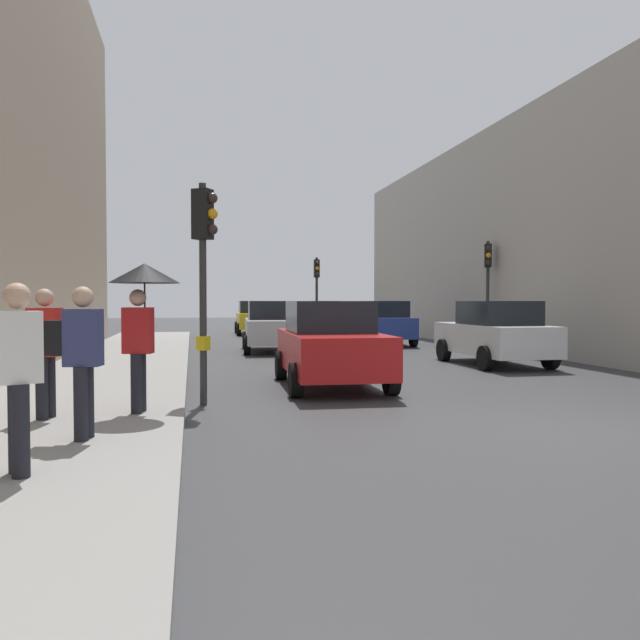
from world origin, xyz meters
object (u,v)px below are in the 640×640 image
(car_yellow_taxi, at_px, (255,318))
(pedestrian_in_red_jacket, at_px, (45,347))
(traffic_light_mid_street, at_px, (488,275))
(pedestrian_with_umbrella, at_px, (143,296))
(traffic_light_near_right, at_px, (204,252))
(pedestrian_with_black_backpack, at_px, (12,367))
(traffic_light_far_median, at_px, (317,283))
(car_green_estate, at_px, (324,316))
(car_blue_van, at_px, (383,323))
(car_red_sedan, at_px, (331,344))
(car_silver_hatchback, at_px, (272,326))
(pedestrian_with_grey_backpack, at_px, (79,353))
(car_white_compact, at_px, (495,333))

(car_yellow_taxi, bearing_deg, pedestrian_in_red_jacket, -102.13)
(traffic_light_mid_street, bearing_deg, pedestrian_with_umbrella, -133.50)
(traffic_light_near_right, bearing_deg, pedestrian_in_red_jacket, -142.28)
(traffic_light_mid_street, bearing_deg, traffic_light_near_right, -134.88)
(pedestrian_with_umbrella, bearing_deg, traffic_light_mid_street, 46.50)
(pedestrian_with_black_backpack, bearing_deg, traffic_light_far_median, 72.22)
(car_yellow_taxi, height_order, car_green_estate, same)
(traffic_light_far_median, xyz_separation_m, pedestrian_in_red_jacket, (-7.74, -20.10, -1.50))
(traffic_light_far_median, bearing_deg, pedestrian_in_red_jacket, -111.07)
(traffic_light_mid_street, bearing_deg, car_blue_van, 131.43)
(car_blue_van, relative_size, car_red_sedan, 1.01)
(car_yellow_taxi, relative_size, pedestrian_with_umbrella, 1.99)
(traffic_light_mid_street, height_order, car_green_estate, traffic_light_mid_street)
(car_blue_van, distance_m, pedestrian_with_umbrella, 17.19)
(pedestrian_with_black_backpack, bearing_deg, traffic_light_near_right, 68.63)
(car_green_estate, bearing_deg, car_red_sedan, -101.54)
(car_blue_van, xyz_separation_m, pedestrian_with_black_backpack, (-9.16, -18.24, 0.29))
(car_silver_hatchback, relative_size, pedestrian_with_grey_backpack, 2.43)
(traffic_light_mid_street, height_order, pedestrian_in_red_jacket, traffic_light_mid_street)
(pedestrian_with_umbrella, height_order, pedestrian_with_black_backpack, pedestrian_with_umbrella)
(traffic_light_mid_street, relative_size, pedestrian_with_umbrella, 1.83)
(traffic_light_mid_street, relative_size, traffic_light_far_median, 1.03)
(pedestrian_with_umbrella, distance_m, pedestrian_with_grey_backpack, 1.91)
(car_red_sedan, bearing_deg, traffic_light_near_right, -144.15)
(pedestrian_with_umbrella, height_order, pedestrian_in_red_jacket, pedestrian_with_umbrella)
(car_green_estate, distance_m, pedestrian_with_grey_backpack, 30.50)
(traffic_light_mid_street, relative_size, car_blue_van, 0.91)
(car_blue_van, xyz_separation_m, car_silver_hatchback, (-4.79, -2.40, 0.00))
(traffic_light_near_right, relative_size, pedestrian_with_umbrella, 1.75)
(traffic_light_near_right, relative_size, car_white_compact, 0.89)
(car_silver_hatchback, bearing_deg, pedestrian_with_black_backpack, -105.40)
(car_blue_van, distance_m, pedestrian_in_red_jacket, 17.99)
(car_blue_van, distance_m, pedestrian_with_black_backpack, 20.41)
(traffic_light_near_right, bearing_deg, car_red_sedan, 35.85)
(pedestrian_with_black_backpack, bearing_deg, car_silver_hatchback, 74.60)
(car_silver_hatchback, relative_size, car_yellow_taxi, 1.01)
(car_red_sedan, height_order, pedestrian_with_grey_backpack, pedestrian_with_grey_backpack)
(car_red_sedan, xyz_separation_m, pedestrian_with_grey_backpack, (-4.08, -5.01, 0.29))
(car_blue_van, xyz_separation_m, pedestrian_with_grey_backpack, (-8.82, -16.73, 0.29))
(car_white_compact, relative_size, pedestrian_with_grey_backpack, 2.37)
(traffic_light_near_right, xyz_separation_m, car_blue_van, (7.34, 13.60, -1.70))
(car_white_compact, distance_m, pedestrian_in_red_jacket, 12.22)
(traffic_light_near_right, bearing_deg, car_white_compact, 33.14)
(car_green_estate, bearing_deg, pedestrian_in_red_jacket, -109.28)
(car_blue_van, xyz_separation_m, car_yellow_taxi, (-4.27, 9.09, 0.00))
(traffic_light_far_median, relative_size, car_white_compact, 0.91)
(pedestrian_in_red_jacket, bearing_deg, pedestrian_with_grey_backpack, -64.91)
(car_blue_van, height_order, car_yellow_taxi, same)
(traffic_light_near_right, distance_m, car_red_sedan, 3.62)
(car_yellow_taxi, bearing_deg, car_blue_van, -64.82)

